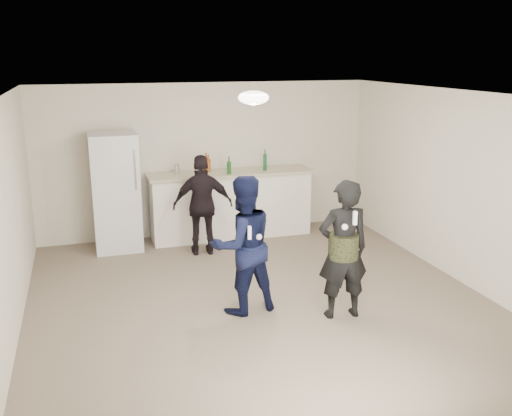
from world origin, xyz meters
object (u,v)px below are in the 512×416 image
object	(u,v)px
woman	(343,250)
man	(243,245)
fridge	(116,192)
spectator	(203,205)
shaker	(177,169)
counter	(231,205)

from	to	relation	value
woman	man	bearing A→B (deg)	-20.32
woman	fridge	bearing A→B (deg)	-50.54
fridge	spectator	distance (m)	1.38
spectator	man	bearing A→B (deg)	97.81
fridge	shaker	distance (m)	1.01
counter	spectator	size ratio (longest dim) A/B	1.71
counter	woman	size ratio (longest dim) A/B	1.61
counter	man	size ratio (longest dim) A/B	1.59
counter	woman	xyz separation A→B (m)	(0.45, -3.27, 0.28)
spectator	shaker	bearing A→B (deg)	-64.38
shaker	spectator	size ratio (longest dim) A/B	0.11
woman	spectator	bearing A→B (deg)	-63.44
woman	counter	bearing A→B (deg)	-78.20
fridge	man	size ratio (longest dim) A/B	1.10
shaker	man	xyz separation A→B (m)	(0.27, -2.84, -0.36)
shaker	spectator	xyz separation A→B (m)	(0.25, -0.74, -0.42)
fridge	shaker	xyz separation A→B (m)	(0.97, 0.11, 0.28)
shaker	spectator	distance (m)	0.89
shaker	woman	size ratio (longest dim) A/B	0.11
shaker	counter	bearing A→B (deg)	-2.35
fridge	shaker	size ratio (longest dim) A/B	10.59
shaker	spectator	world-z (taller)	spectator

